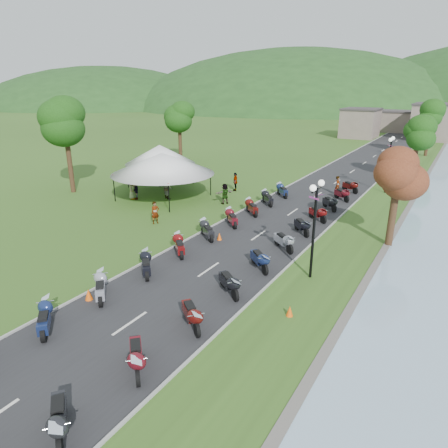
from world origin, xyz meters
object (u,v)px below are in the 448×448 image
Objects in this scene: pedestrian_a at (156,223)px; pedestrian_c at (136,199)px; vendor_tent_main at (163,176)px; pedestrian_b at (168,198)px.

pedestrian_c is at bearing 81.33° from pedestrian_a.
pedestrian_c is (-1.85, -1.57, -2.00)m from vendor_tent_main.
pedestrian_b is 1.08× the size of pedestrian_c.
pedestrian_b reaches higher than pedestrian_a.
vendor_tent_main is 3.17× the size of pedestrian_b.
pedestrian_a is 0.88× the size of pedestrian_b.
pedestrian_b is (0.31, 0.11, -2.00)m from vendor_tent_main.
pedestrian_a is 6.93m from pedestrian_c.
vendor_tent_main is at bearing 60.94° from pedestrian_a.
pedestrian_a is 0.95× the size of pedestrian_c.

